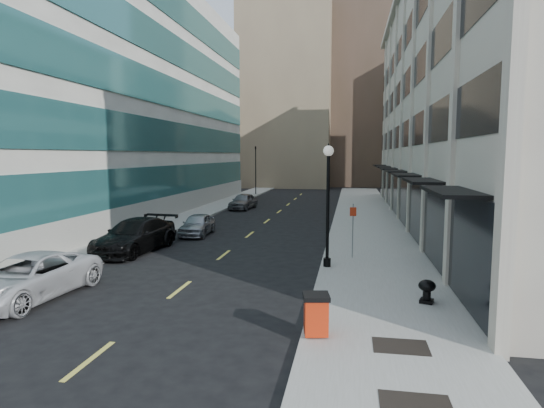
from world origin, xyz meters
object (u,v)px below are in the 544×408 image
(lamppost, at_px, (328,195))
(car_silver_sedan, at_px, (197,224))
(car_grey_sedan, at_px, (243,201))
(trash_bin, at_px, (316,313))
(urn_planter, at_px, (427,289))
(traffic_signal, at_px, (256,149))
(car_black_pickup, at_px, (135,236))
(sign_post, at_px, (353,223))
(car_white_van, at_px, (27,278))

(lamppost, bearing_deg, car_silver_sedan, 139.21)
(car_grey_sedan, bearing_deg, trash_bin, -66.35)
(car_silver_sedan, relative_size, lamppost, 0.74)
(car_grey_sedan, bearing_deg, urn_planter, -57.77)
(car_grey_sedan, distance_m, urn_planter, 28.52)
(traffic_signal, bearing_deg, urn_planter, -70.52)
(car_black_pickup, bearing_deg, sign_post, 5.46)
(trash_bin, bearing_deg, car_grey_sedan, 97.39)
(trash_bin, relative_size, urn_planter, 1.48)
(car_white_van, relative_size, sign_post, 2.16)
(lamppost, height_order, urn_planter, lamppost)
(trash_bin, bearing_deg, car_silver_sedan, 109.86)
(traffic_signal, relative_size, car_white_van, 1.25)
(car_white_van, height_order, car_grey_sedan, car_white_van)
(traffic_signal, relative_size, car_silver_sedan, 1.75)
(car_black_pickup, bearing_deg, lamppost, -5.61)
(traffic_signal, xyz_separation_m, car_white_van, (0.70, -42.00, -4.94))
(car_grey_sedan, distance_m, lamppost, 23.19)
(car_white_van, xyz_separation_m, car_silver_sedan, (1.60, 13.27, -0.10))
(trash_bin, xyz_separation_m, lamppost, (-0.10, 7.77, 2.56))
(car_white_van, height_order, trash_bin, car_white_van)
(lamppost, distance_m, urn_planter, 6.26)
(car_white_van, xyz_separation_m, trash_bin, (10.20, -1.83, -0.01))
(car_grey_sedan, bearing_deg, car_black_pickup, -87.10)
(car_black_pickup, distance_m, urn_planter, 15.06)
(car_white_van, xyz_separation_m, car_black_pickup, (0.02, 8.00, 0.07))
(car_silver_sedan, xyz_separation_m, urn_planter, (12.02, -11.75, -0.06))
(urn_planter, bearing_deg, car_silver_sedan, 135.65)
(car_grey_sedan, bearing_deg, car_white_van, -86.11)
(traffic_signal, xyz_separation_m, urn_planter, (14.32, -40.48, -5.10))
(trash_bin, height_order, urn_planter, trash_bin)
(car_silver_sedan, distance_m, car_grey_sedan, 13.94)
(car_silver_sedan, relative_size, sign_post, 1.54)
(car_black_pickup, xyz_separation_m, lamppost, (10.08, -2.07, 2.48))
(trash_bin, bearing_deg, sign_post, 74.33)
(car_black_pickup, distance_m, sign_post, 11.22)
(trash_bin, height_order, sign_post, sign_post)
(car_white_van, height_order, car_black_pickup, car_black_pickup)
(traffic_signal, distance_m, car_silver_sedan, 29.26)
(traffic_signal, relative_size, lamppost, 1.29)
(car_grey_sedan, relative_size, urn_planter, 5.57)
(car_grey_sedan, bearing_deg, traffic_signal, 103.84)
(traffic_signal, bearing_deg, car_black_pickup, -88.78)
(traffic_signal, xyz_separation_m, car_grey_sedan, (1.92, -14.80, -4.98))
(car_white_van, bearing_deg, lamppost, 35.01)
(traffic_signal, xyz_separation_m, lamppost, (10.80, -36.07, -2.39))
(car_black_pickup, bearing_deg, car_white_van, -84.19)
(car_white_van, height_order, urn_planter, car_white_van)
(traffic_signal, relative_size, urn_planter, 9.00)
(car_white_van, bearing_deg, urn_planter, 10.95)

